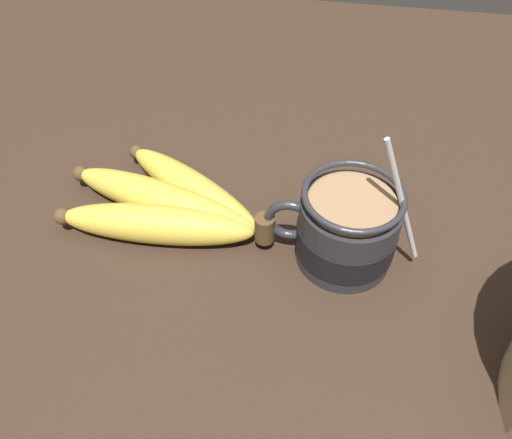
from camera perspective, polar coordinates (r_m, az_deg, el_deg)
name	(u,v)px	position (r cm, az deg, el deg)	size (l,w,h in cm)	color
table	(298,277)	(50.89, 4.84, -6.54)	(123.57, 123.57, 3.07)	#332319
coffee_mug	(346,230)	(48.24, 10.25, -1.19)	(15.09, 9.59, 15.05)	#28282D
banana_bunch	(169,205)	(53.25, -9.90, 1.66)	(23.63, 15.05, 4.27)	#4C381E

